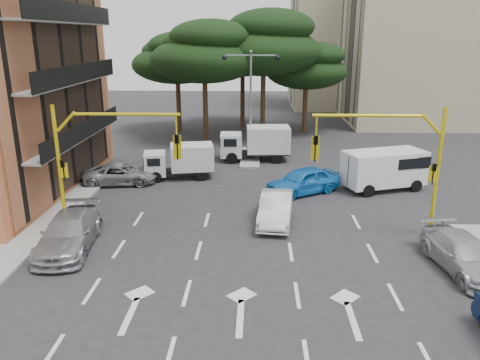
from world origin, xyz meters
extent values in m
plane|color=#28282B|center=(0.00, 0.00, 0.00)|extent=(120.00, 120.00, 0.00)
cube|color=gray|center=(0.00, 16.00, 0.07)|extent=(1.40, 6.00, 0.15)
cube|color=black|center=(-10.44, 8.00, 6.00)|extent=(0.12, 14.72, 11.20)
cube|color=#BBAD8C|center=(20.00, 32.00, 9.00)|extent=(20.00, 12.00, 18.00)
cube|color=black|center=(9.94, 32.00, 8.50)|extent=(0.12, 11.04, 16.20)
cube|color=#BBAD8C|center=(13.00, 44.00, 8.00)|extent=(16.00, 12.00, 16.00)
cube|color=black|center=(4.94, 44.00, 7.50)|extent=(0.12, 11.04, 14.20)
cylinder|color=#382616|center=(-4.00, 22.00, 2.48)|extent=(0.44, 0.44, 4.95)
ellipsoid|color=black|center=(-4.00, 22.00, 6.93)|extent=(9.15, 9.15, 3.87)
ellipsoid|color=black|center=(-3.40, 21.60, 8.80)|extent=(6.86, 6.86, 2.86)
ellipsoid|color=black|center=(-4.50, 22.30, 8.25)|extent=(6.07, 6.07, 2.64)
cylinder|color=#382616|center=(1.00, 24.00, 2.70)|extent=(0.44, 0.44, 5.40)
ellipsoid|color=black|center=(1.00, 24.00, 7.56)|extent=(9.98, 9.98, 4.22)
ellipsoid|color=black|center=(1.60, 23.60, 9.60)|extent=(7.49, 7.49, 3.12)
ellipsoid|color=black|center=(0.50, 24.30, 9.00)|extent=(6.62, 6.62, 2.88)
cylinder|color=#382616|center=(-7.00, 26.00, 2.25)|extent=(0.44, 0.44, 4.50)
ellipsoid|color=black|center=(-7.00, 26.00, 6.30)|extent=(8.32, 8.32, 3.52)
ellipsoid|color=black|center=(-6.40, 25.60, 8.00)|extent=(6.24, 6.24, 2.60)
ellipsoid|color=black|center=(-7.50, 26.30, 7.50)|extent=(5.52, 5.52, 2.40)
cylinder|color=#382616|center=(5.00, 26.00, 2.02)|extent=(0.44, 0.44, 4.05)
ellipsoid|color=black|center=(5.00, 26.00, 5.67)|extent=(7.49, 7.49, 3.17)
ellipsoid|color=black|center=(5.60, 25.60, 7.20)|extent=(5.62, 5.62, 2.34)
ellipsoid|color=black|center=(4.50, 26.30, 6.75)|extent=(4.97, 4.97, 2.16)
cylinder|color=#382616|center=(-1.00, 29.00, 2.48)|extent=(0.44, 0.44, 4.95)
ellipsoid|color=black|center=(-1.00, 29.00, 6.93)|extent=(9.15, 9.15, 3.87)
ellipsoid|color=black|center=(-0.40, 28.60, 8.80)|extent=(6.86, 6.86, 2.86)
ellipsoid|color=black|center=(-1.50, 29.30, 8.25)|extent=(6.07, 6.07, 2.64)
cylinder|color=gold|center=(8.60, 2.00, 3.00)|extent=(0.18, 0.18, 6.00)
cylinder|color=gold|center=(8.05, 2.00, 5.25)|extent=(0.95, 0.14, 0.95)
cylinder|color=gold|center=(5.30, 2.00, 5.60)|extent=(4.80, 0.14, 0.14)
cylinder|color=gold|center=(3.10, 2.00, 5.15)|extent=(0.08, 0.08, 0.90)
imported|color=black|center=(3.10, 2.00, 4.10)|extent=(0.20, 0.24, 1.20)
cube|color=gold|center=(3.10, 2.08, 4.10)|extent=(0.36, 0.06, 1.10)
imported|color=black|center=(8.38, 1.85, 3.00)|extent=(0.16, 0.20, 1.00)
cube|color=gold|center=(8.38, 1.95, 3.00)|extent=(0.35, 0.08, 0.70)
cylinder|color=gold|center=(-8.60, 2.00, 3.00)|extent=(0.18, 0.18, 6.00)
cylinder|color=gold|center=(-8.05, 2.00, 5.25)|extent=(0.95, 0.14, 0.95)
cylinder|color=gold|center=(-5.30, 2.00, 5.60)|extent=(4.80, 0.14, 0.14)
cylinder|color=gold|center=(-3.10, 2.00, 5.15)|extent=(0.08, 0.08, 0.90)
imported|color=black|center=(-3.10, 2.00, 4.10)|extent=(0.20, 0.24, 1.20)
cube|color=gold|center=(-3.10, 2.08, 4.10)|extent=(0.36, 0.06, 1.10)
imported|color=black|center=(-8.38, 1.85, 3.00)|extent=(0.16, 0.20, 1.00)
cube|color=gold|center=(-8.38, 1.95, 3.00)|extent=(0.35, 0.08, 0.70)
cylinder|color=slate|center=(0.00, 16.00, 3.90)|extent=(0.16, 0.16, 7.50)
cylinder|color=slate|center=(-0.90, 16.00, 7.55)|extent=(1.80, 0.10, 0.10)
sphere|color=black|center=(-1.90, 16.00, 7.40)|extent=(0.36, 0.36, 0.36)
cylinder|color=slate|center=(0.90, 16.00, 7.55)|extent=(1.80, 0.10, 0.10)
sphere|color=black|center=(1.90, 16.00, 7.40)|extent=(0.36, 0.36, 0.36)
sphere|color=slate|center=(0.00, 16.00, 7.80)|extent=(0.24, 0.24, 0.24)
imported|color=silver|center=(1.47, 3.40, 0.72)|extent=(1.98, 4.53, 1.45)
imported|color=blue|center=(3.23, 7.85, 0.78)|extent=(4.84, 3.96, 1.55)
imported|color=#95979C|center=(-7.63, 0.00, 0.74)|extent=(2.64, 5.33, 1.49)
imported|color=gray|center=(-8.00, 9.26, 0.62)|extent=(4.73, 2.69, 1.25)
imported|color=#ABAEB3|center=(8.70, -1.36, 0.68)|extent=(2.51, 4.88, 1.36)
camera|label=1|loc=(0.48, -18.41, 8.97)|focal=35.00mm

